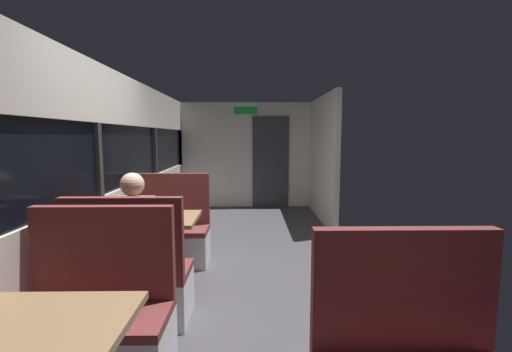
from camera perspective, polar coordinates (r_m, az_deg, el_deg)
The scene contains 11 objects.
ground_plane at distance 3.87m, azimuth -2.49°, elevation -17.49°, with size 3.30×9.20×0.02m, color #423F44.
carriage_window_panel_left at distance 3.89m, azimuth -24.48°, elevation -0.82°, with size 0.09×8.48×2.30m.
carriage_end_bulkhead at distance 7.74m, azimuth -1.26°, elevation 3.34°, with size 2.90×0.11×2.30m.
carriage_aisle_panel_right at distance 6.69m, azimuth 10.71°, elevation 2.83°, with size 0.08×2.40×2.30m, color beige.
dining_table_near_window at distance 1.99m, azimuth -33.82°, elevation -22.40°, with size 0.90×0.70×0.74m.
bench_near_window_facing_entry at distance 2.67m, azimuth -24.61°, elevation -21.69°, with size 0.95×0.50×1.10m.
dining_table_mid_window at distance 3.78m, azimuth -16.39°, elevation -7.94°, with size 0.90×0.70×0.74m.
bench_mid_window_facing_end at distance 3.24m, azimuth -19.62°, elevation -16.31°, with size 0.95×0.50×1.10m.
bench_mid_window_facing_entry at distance 4.51m, azimuth -13.88°, elevation -9.59°, with size 0.95×0.50×1.10m.
seated_passenger at distance 3.23m, azimuth -19.35°, elevation -12.41°, with size 0.47×0.55×1.26m.
coffee_cup_primary at distance 3.57m, azimuth -14.00°, elevation -6.29°, with size 0.07×0.07×0.09m.
Camera 1 is at (0.10, -3.54, 1.56)m, focal length 24.50 mm.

